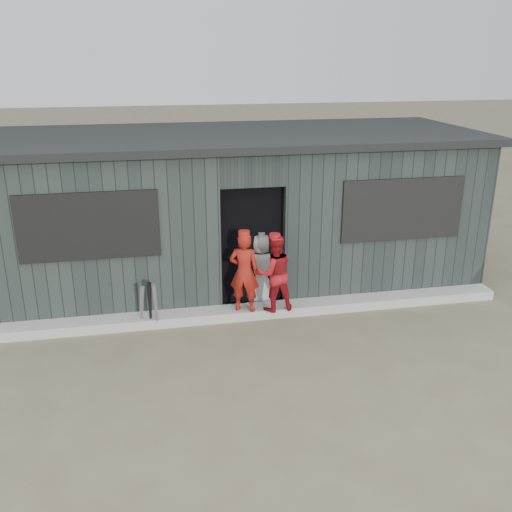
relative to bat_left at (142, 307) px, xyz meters
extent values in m
plane|color=brown|center=(1.74, -1.67, -0.37)|extent=(80.00, 80.00, 0.00)
cube|color=#AAAAA5|center=(1.74, 0.15, -0.29)|extent=(8.00, 0.36, 0.15)
cone|color=gray|center=(0.00, 0.00, 0.00)|extent=(0.14, 0.29, 0.73)
cone|color=gray|center=(0.20, -0.05, 0.01)|extent=(0.10, 0.18, 0.76)
cone|color=black|center=(0.12, 0.02, 0.02)|extent=(0.09, 0.21, 0.77)
imported|color=maroon|center=(1.55, 0.07, 0.41)|extent=(0.53, 0.45, 1.25)
imported|color=maroon|center=(2.00, 0.01, 0.38)|extent=(0.62, 0.51, 1.20)
imported|color=#A9A9A9|center=(1.90, 0.55, 0.25)|extent=(0.64, 0.45, 1.23)
cube|color=black|center=(1.74, 1.83, 0.83)|extent=(7.60, 2.70, 2.20)
cube|color=#2C3431|center=(-0.51, 0.43, 0.88)|extent=(3.50, 0.20, 2.50)
cube|color=#2A3230|center=(3.99, 0.43, 0.88)|extent=(3.50, 0.20, 2.50)
cube|color=#252C2A|center=(1.74, 0.43, 1.88)|extent=(1.00, 0.20, 0.50)
cube|color=#2A322F|center=(-2.16, 1.83, 0.88)|extent=(0.20, 3.00, 2.50)
cube|color=#2A322F|center=(5.64, 1.83, 0.88)|extent=(0.20, 3.00, 2.50)
cube|color=#262D2A|center=(1.74, 3.23, 0.88)|extent=(8.00, 0.20, 2.50)
cube|color=black|center=(1.74, 1.83, 2.19)|extent=(8.30, 3.30, 0.12)
cube|color=black|center=(-0.66, 0.31, 1.18)|extent=(2.00, 0.04, 1.00)
cube|color=black|center=(4.14, 0.31, 1.18)|extent=(2.00, 0.04, 1.00)
cube|color=black|center=(1.51, 0.74, 0.98)|extent=(0.19, 0.19, 0.81)
cube|color=black|center=(1.84, 0.99, 0.93)|extent=(0.24, 0.20, 0.91)
camera|label=1|loc=(0.17, -7.79, 3.53)|focal=40.00mm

